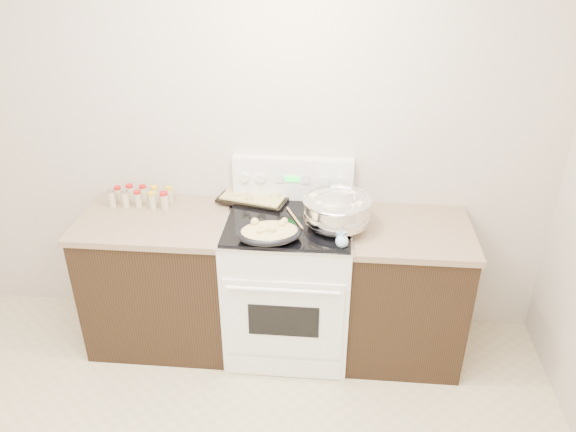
# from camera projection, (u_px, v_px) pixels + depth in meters

# --- Properties ---
(room_shell) EXTENTS (4.10, 3.60, 2.75)m
(room_shell) POSITION_uv_depth(u_px,v_px,m) (140.00, 223.00, 1.78)
(room_shell) COLOR beige
(room_shell) RESTS_ON ground
(counter_left) EXTENTS (0.93, 0.67, 0.92)m
(counter_left) POSITION_uv_depth(u_px,v_px,m) (163.00, 278.00, 3.67)
(counter_left) COLOR black
(counter_left) RESTS_ON ground
(counter_right) EXTENTS (0.73, 0.67, 0.92)m
(counter_right) POSITION_uv_depth(u_px,v_px,m) (404.00, 291.00, 3.54)
(counter_right) COLOR black
(counter_right) RESTS_ON ground
(kitchen_range) EXTENTS (0.78, 0.73, 1.22)m
(kitchen_range) POSITION_uv_depth(u_px,v_px,m) (289.00, 282.00, 3.58)
(kitchen_range) COLOR white
(kitchen_range) RESTS_ON ground
(mixing_bowl) EXTENTS (0.49, 0.49, 0.24)m
(mixing_bowl) POSITION_uv_depth(u_px,v_px,m) (337.00, 212.00, 3.26)
(mixing_bowl) COLOR silver
(mixing_bowl) RESTS_ON kitchen_range
(roasting_pan) EXTENTS (0.41, 0.33, 0.11)m
(roasting_pan) POSITION_uv_depth(u_px,v_px,m) (269.00, 232.00, 3.14)
(roasting_pan) COLOR black
(roasting_pan) RESTS_ON kitchen_range
(baking_sheet) EXTENTS (0.50, 0.40, 0.06)m
(baking_sheet) POSITION_uv_depth(u_px,v_px,m) (255.00, 195.00, 3.62)
(baking_sheet) COLOR black
(baking_sheet) RESTS_ON kitchen_range
(wooden_spoon) EXTENTS (0.13, 0.25, 0.04)m
(wooden_spoon) POSITION_uv_depth(u_px,v_px,m) (289.00, 222.00, 3.32)
(wooden_spoon) COLOR tan
(wooden_spoon) RESTS_ON kitchen_range
(blue_ladle) EXTENTS (0.15, 0.24, 0.09)m
(blue_ladle) POSITION_uv_depth(u_px,v_px,m) (343.00, 240.00, 3.10)
(blue_ladle) COLOR #8CBAD1
(blue_ladle) RESTS_ON kitchen_range
(spice_jars) EXTENTS (0.39, 0.15, 0.12)m
(spice_jars) POSITION_uv_depth(u_px,v_px,m) (141.00, 196.00, 3.56)
(spice_jars) COLOR #BFB28C
(spice_jars) RESTS_ON counter_left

